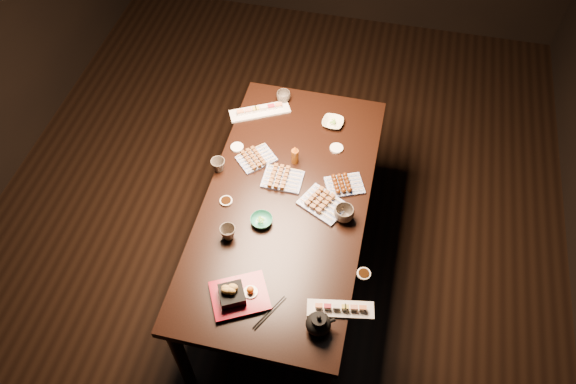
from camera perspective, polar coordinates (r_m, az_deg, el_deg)
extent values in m
plane|color=black|center=(3.93, -1.63, -3.59)|extent=(5.00, 5.00, 0.00)
cube|color=black|center=(3.43, -0.19, -4.63)|extent=(1.26, 1.95, 0.75)
imported|color=#2E8E71|center=(3.03, -2.71, -2.93)|extent=(0.15, 0.15, 0.04)
imported|color=beige|center=(3.50, 4.57, 7.03)|extent=(0.14, 0.14, 0.03)
imported|color=#4D443B|center=(2.98, -6.12, -4.13)|extent=(0.10, 0.10, 0.08)
imported|color=#4D443B|center=(3.04, 5.71, -2.22)|extent=(0.13, 0.13, 0.09)
imported|color=#4D443B|center=(3.26, -7.10, 2.72)|extent=(0.10, 0.10, 0.08)
imported|color=#4D443B|center=(3.63, -0.46, 9.67)|extent=(0.10, 0.10, 0.07)
cylinder|color=brown|center=(3.25, 0.71, 3.85)|extent=(0.06, 0.06, 0.13)
cylinder|color=white|center=(3.14, -6.30, -0.92)|extent=(0.10, 0.10, 0.01)
cylinder|color=white|center=(3.37, 4.95, 4.44)|extent=(0.08, 0.08, 0.01)
cylinder|color=white|center=(2.90, 7.70, -8.23)|extent=(0.10, 0.10, 0.01)
cylinder|color=white|center=(3.38, -5.20, 4.54)|extent=(0.09, 0.09, 0.01)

